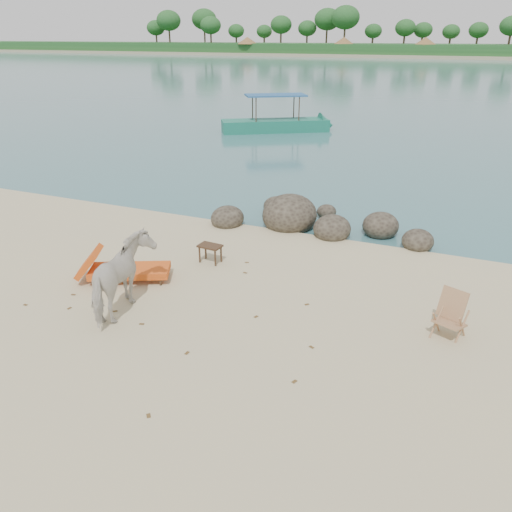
{
  "coord_description": "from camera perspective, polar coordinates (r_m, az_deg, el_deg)",
  "views": [
    {
      "loc": [
        4.38,
        -6.64,
        5.17
      ],
      "look_at": [
        0.72,
        2.0,
        1.0
      ],
      "focal_mm": 35.0,
      "sensor_mm": 36.0,
      "label": 1
    }
  ],
  "objects": [
    {
      "name": "dead_leaves",
      "position": [
        9.87,
        -11.27,
        -8.1
      ],
      "size": [
        6.12,
        7.06,
        0.0
      ],
      "color": "brown",
      "rests_on": "ground"
    },
    {
      "name": "far_shore",
      "position": [
        176.77,
        23.02,
        20.54
      ],
      "size": [
        420.0,
        90.0,
        1.4
      ],
      "primitive_type": "cube",
      "color": "tan",
      "rests_on": "ground"
    },
    {
      "name": "cow",
      "position": [
        10.17,
        -14.94,
        -2.58
      ],
      "size": [
        1.2,
        1.94,
        1.53
      ],
      "primitive_type": "imported",
      "rotation": [
        0.0,
        0.0,
        3.36
      ],
      "color": "silver",
      "rests_on": "ground"
    },
    {
      "name": "boulders",
      "position": [
        14.65,
        5.87,
        4.09
      ],
      "size": [
        6.3,
        2.76,
        1.2
      ],
      "rotation": [
        0.0,
        0.0,
        0.11
      ],
      "color": "#2C251D",
      "rests_on": "ground"
    },
    {
      "name": "water",
      "position": [
        96.88,
        21.56,
        19.35
      ],
      "size": [
        400.0,
        400.0,
        0.0
      ],
      "primitive_type": "plane",
      "color": "#397271",
      "rests_on": "ground"
    },
    {
      "name": "side_table",
      "position": [
        12.29,
        -5.24,
        0.13
      ],
      "size": [
        0.59,
        0.41,
        0.45
      ],
      "primitive_type": null,
      "rotation": [
        0.0,
        0.0,
        -0.09
      ],
      "color": "#382516",
      "rests_on": "ground"
    },
    {
      "name": "boat_near",
      "position": [
        30.1,
        2.25,
        17.3
      ],
      "size": [
        6.75,
        5.01,
        3.39
      ],
      "primitive_type": null,
      "rotation": [
        0.0,
        0.0,
        0.56
      ],
      "color": "#186D57",
      "rests_on": "water"
    },
    {
      "name": "far_scenery",
      "position": [
        143.42,
        22.83,
        21.44
      ],
      "size": [
        420.0,
        18.0,
        9.5
      ],
      "color": "#1E4C1E",
      "rests_on": "ground"
    },
    {
      "name": "deck_chair",
      "position": [
        9.86,
        21.31,
        -6.63
      ],
      "size": [
        0.73,
        0.76,
        0.85
      ],
      "primitive_type": null,
      "rotation": [
        0.0,
        0.0,
        -0.4
      ],
      "color": "#A27851",
      "rests_on": "ground"
    },
    {
      "name": "lounge_chair",
      "position": [
        11.68,
        -14.26,
        -1.3
      ],
      "size": [
        2.34,
        1.65,
        0.67
      ],
      "primitive_type": null,
      "rotation": [
        0.0,
        0.0,
        0.44
      ],
      "color": "red",
      "rests_on": "ground"
    }
  ]
}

